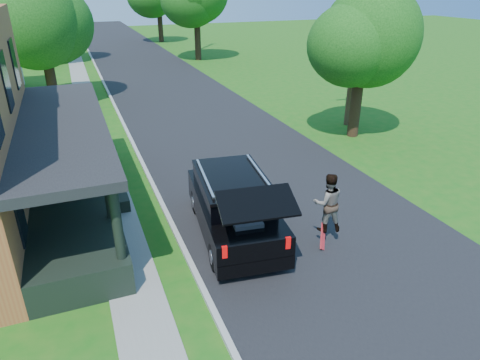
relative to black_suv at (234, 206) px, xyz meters
name	(u,v)px	position (x,y,z in m)	size (l,w,h in m)	color
ground	(354,267)	(2.38, -2.76, -0.94)	(140.00, 140.00, 0.00)	#166213
street	(175,96)	(2.38, 17.24, -0.94)	(8.00, 120.00, 0.02)	black
curb	(113,102)	(-1.67, 17.24, -0.94)	(0.15, 120.00, 0.12)	#A6A6A1
sidewalk	(87,104)	(-3.22, 17.24, -0.94)	(1.30, 120.00, 0.03)	gray
black_suv	(234,206)	(0.00, 0.00, 0.00)	(2.60, 5.45, 2.45)	black
skateboarder	(328,203)	(2.29, -1.41, 0.36)	(0.98, 0.84, 1.75)	black
skateboard	(323,237)	(2.11, -1.60, -0.61)	(0.44, 0.51, 0.68)	red
tree_left_mid	(37,12)	(-5.08, 18.34, 4.38)	(6.93, 6.55, 8.26)	black
tree_left_far	(46,2)	(-4.87, 33.74, 4.28)	(5.78, 5.59, 8.19)	black
tree_right_near	(363,31)	(8.61, 6.32, 3.96)	(5.25, 5.37, 7.32)	black
utility_pole_near	(356,31)	(9.38, 7.89, 3.77)	(1.69, 0.29, 9.12)	#4B3223
utility_pole_far	(195,5)	(9.38, 36.08, 3.69)	(1.64, 0.51, 8.95)	#4B3223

